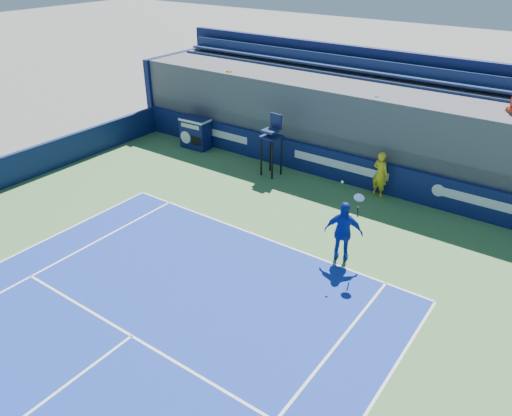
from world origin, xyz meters
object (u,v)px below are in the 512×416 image
Objects in this scene: ball_person at (380,174)px; umpire_chair at (272,139)px; tennis_player at (344,232)px; match_clock at (195,132)px.

ball_person is 0.69× the size of umpire_chair.
tennis_player is (0.82, -4.55, 0.09)m from ball_person.
tennis_player is at bearing -37.07° from umpire_chair.
umpire_chair is at bearing -5.91° from match_clock.
match_clock is at bearing 155.71° from tennis_player.
tennis_player is at bearing -24.29° from match_clock.
tennis_player reaches higher than ball_person.
ball_person reaches higher than match_clock.
ball_person is 0.66× the size of tennis_player.
umpire_chair is (4.43, -0.46, 0.79)m from match_clock.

